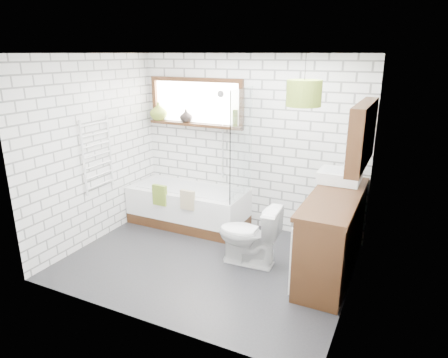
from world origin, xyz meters
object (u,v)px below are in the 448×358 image
at_px(basin, 340,176).
at_px(toilet, 249,235).
at_px(bathtub, 189,206).
at_px(pendant, 304,93).
at_px(vanity, 333,234).

relative_size(basin, toilet, 0.64).
distance_m(bathtub, pendant, 2.67).
bearing_deg(basin, pendant, -116.43).
xyz_separation_m(basin, toilet, (-0.90, -0.75, -0.66)).
bearing_deg(toilet, bathtub, -122.57).
height_order(bathtub, basin, basin).
relative_size(bathtub, basin, 3.55).
xyz_separation_m(vanity, pendant, (-0.40, -0.17, 1.61)).
bearing_deg(vanity, bathtub, 168.13).
height_order(vanity, toilet, vanity).
relative_size(bathtub, vanity, 1.04).
relative_size(toilet, pendant, 2.08).
height_order(basin, pendant, pendant).
bearing_deg(toilet, pendant, 94.94).
bearing_deg(pendant, vanity, 23.78).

